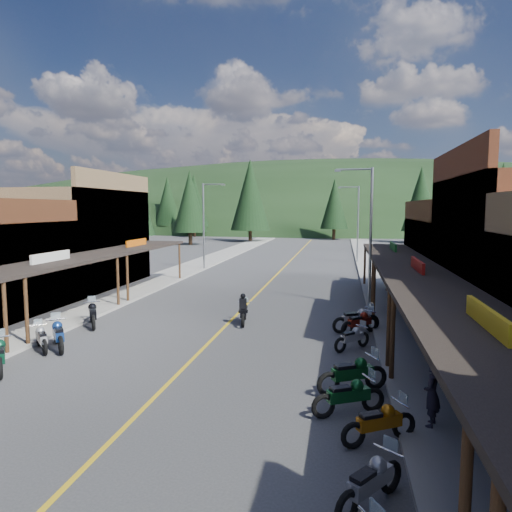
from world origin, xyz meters
The scene contains 35 objects.
ground centered at (0.00, 0.00, 0.00)m, with size 220.00×220.00×0.00m, color #38383A.
centerline centered at (0.00, 20.00, 0.01)m, with size 0.15×90.00×0.01m, color gold.
sidewalk_west centered at (-8.70, 20.00, 0.07)m, with size 3.40×94.00×0.15m, color gray.
sidewalk_east centered at (8.70, 20.00, 0.07)m, with size 3.40×94.00×0.15m, color gray.
shop_west_3 centered at (-13.78, 11.30, 3.52)m, with size 10.90×10.20×8.20m.
shop_east_3 centered at (13.75, 11.30, 2.53)m, with size 10.90×10.20×6.20m.
streetlight_1 centered at (-6.95, 22.00, 4.46)m, with size 2.16×0.18×8.00m.
streetlight_2 centered at (6.95, 8.00, 4.46)m, with size 2.16×0.18×8.00m.
streetlight_3 centered at (6.95, 30.00, 4.46)m, with size 2.16×0.18×8.00m.
ridge_hill centered at (0.00, 135.00, 0.00)m, with size 310.00×140.00×60.00m, color black.
pine_0 centered at (-40.00, 62.00, 6.48)m, with size 5.04×5.04×11.00m.
pine_1 centered at (-24.00, 70.00, 7.24)m, with size 5.88×5.88×12.50m.
pine_2 centered at (-10.00, 58.00, 7.99)m, with size 6.72×6.72×14.00m.
pine_3 centered at (4.00, 66.00, 6.48)m, with size 5.04×5.04×11.00m.
pine_4 centered at (18.00, 60.00, 7.24)m, with size 5.88×5.88×12.50m.
pine_5 centered at (34.00, 72.00, 7.99)m, with size 6.72×6.72×14.00m.
pine_7 centered at (-32.00, 76.00, 7.24)m, with size 5.88×5.88×12.50m.
pine_8 centered at (-22.00, 40.00, 5.98)m, with size 4.48×4.48×10.00m.
pine_9 centered at (24.00, 45.00, 6.38)m, with size 4.93×4.93×10.80m.
pine_10 centered at (-18.00, 50.00, 6.78)m, with size 5.38×5.38×11.60m.
pine_11 centered at (20.00, 38.00, 7.19)m, with size 5.82×5.82×12.40m.
bike_west_5 centered at (-6.18, -4.96, 0.67)m, with size 0.78×2.33×1.33m, color #0B3B25, non-canonical shape.
bike_west_6 centered at (-6.29, -2.57, 0.58)m, with size 0.67×2.01×1.15m, color #A1A3A7, non-canonical shape.
bike_west_7 centered at (-5.75, -2.26, 0.67)m, with size 0.78×2.35×1.34m, color navy, non-canonical shape.
bike_west_8 centered at (-6.32, 1.33, 0.66)m, with size 0.77×2.32×1.33m, color black, non-canonical shape.
bike_east_3 centered at (6.14, -10.07, 0.58)m, with size 0.67×2.02×1.16m, color gray, non-canonical shape.
bike_east_4 centered at (6.49, -7.54, 0.58)m, with size 0.68×2.04×1.16m, color #A55B0B, non-canonical shape.
bike_east_5 centered at (5.78, -6.12, 0.61)m, with size 0.71×2.14×1.22m, color #0C401A, non-canonical shape.
bike_east_6 centered at (5.92, -4.53, 0.67)m, with size 0.78×2.35×1.34m, color #0C3E18, non-canonical shape.
bike_east_7 centered at (6.00, -0.10, 0.55)m, with size 0.64×1.91×1.09m, color gray, non-canonical shape.
bike_east_8 centered at (6.38, 2.30, 0.61)m, with size 0.72×2.15×1.23m, color maroon, non-canonical shape.
bike_east_9 centered at (6.23, 2.66, 0.66)m, with size 0.77×2.32×1.32m, color #97969B, non-canonical shape.
rider_on_bike centered at (0.79, 3.17, 0.64)m, with size 1.01×2.17×1.59m.
pedestrian_east_a centered at (7.86, -6.63, 1.00)m, with size 0.62×0.41×1.70m, color black.
pedestrian_east_b centered at (8.42, 8.22, 1.02)m, with size 0.84×0.49×1.73m, color brown.
Camera 1 is at (5.52, -18.52, 5.73)m, focal length 32.00 mm.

